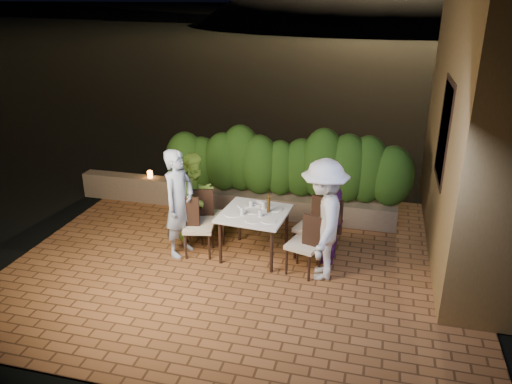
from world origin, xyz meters
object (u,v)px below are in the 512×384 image
(dining_table, at_px, (254,234))
(diner_blue, at_px, (179,203))
(diner_white, at_px, (323,220))
(chair_left_front, at_px, (199,226))
(diner_purple, at_px, (332,216))
(diner_green, at_px, (196,196))
(bowl, at_px, (258,204))
(chair_right_front, at_px, (304,244))
(parapet_lamp, at_px, (150,174))
(chair_right_back, at_px, (313,226))
(beer_bottle, at_px, (269,203))
(chair_left_back, at_px, (213,215))

(dining_table, bearing_deg, diner_blue, -169.65)
(dining_table, xyz_separation_m, diner_white, (1.11, -0.35, 0.53))
(chair_left_front, relative_size, diner_purple, 0.65)
(dining_table, bearing_deg, diner_green, 159.94)
(bowl, xyz_separation_m, chair_right_front, (0.85, -0.61, -0.29))
(parapet_lamp, bearing_deg, bowl, -27.98)
(chair_right_back, height_order, diner_purple, diner_purple)
(beer_bottle, distance_m, diner_blue, 1.39)
(chair_right_back, height_order, parapet_lamp, chair_right_back)
(beer_bottle, bearing_deg, chair_right_front, -31.85)
(beer_bottle, height_order, chair_right_front, beer_bottle)
(chair_left_back, relative_size, diner_purple, 0.62)
(chair_left_front, relative_size, chair_right_front, 1.01)
(chair_right_back, bearing_deg, diner_white, 128.41)
(chair_right_back, xyz_separation_m, parapet_lamp, (-3.46, 1.45, 0.04))
(beer_bottle, height_order, diner_white, diner_white)
(diner_blue, bearing_deg, parapet_lamp, 50.56)
(bowl, bearing_deg, chair_left_front, -152.45)
(chair_right_back, bearing_deg, chair_left_back, 12.13)
(dining_table, relative_size, diner_white, 0.55)
(diner_green, xyz_separation_m, parapet_lamp, (-1.45, 1.23, -0.18))
(beer_bottle, xyz_separation_m, diner_white, (0.90, -0.41, 0.00))
(chair_right_front, distance_m, diner_white, 0.50)
(diner_purple, bearing_deg, chair_left_back, -91.36)
(bowl, height_order, diner_blue, diner_blue)
(bowl, distance_m, chair_right_front, 1.08)
(diner_blue, height_order, diner_white, diner_white)
(chair_right_back, distance_m, diner_purple, 0.36)
(bowl, height_order, diner_purple, diner_purple)
(chair_right_back, distance_m, diner_green, 2.03)
(chair_left_back, relative_size, chair_right_back, 0.88)
(diner_blue, relative_size, diner_green, 1.16)
(parapet_lamp, bearing_deg, diner_white, -28.40)
(diner_blue, xyz_separation_m, diner_green, (0.05, 0.62, -0.12))
(bowl, distance_m, diner_green, 1.11)
(bowl, relative_size, diner_white, 0.10)
(dining_table, bearing_deg, chair_right_front, -21.39)
(diner_green, height_order, diner_white, diner_white)
(bowl, height_order, diner_green, diner_green)
(chair_left_front, relative_size, diner_green, 0.65)
(dining_table, distance_m, diner_green, 1.24)
(chair_right_back, bearing_deg, parapet_lamp, -6.12)
(diner_white, height_order, parapet_lamp, diner_white)
(diner_green, bearing_deg, diner_purple, -67.29)
(bowl, distance_m, diner_blue, 1.25)
(diner_blue, relative_size, parapet_lamp, 12.39)
(bowl, bearing_deg, diner_blue, -156.67)
(chair_left_back, relative_size, diner_green, 0.62)
(diner_blue, height_order, diner_green, diner_blue)
(diner_white, bearing_deg, diner_green, -114.07)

